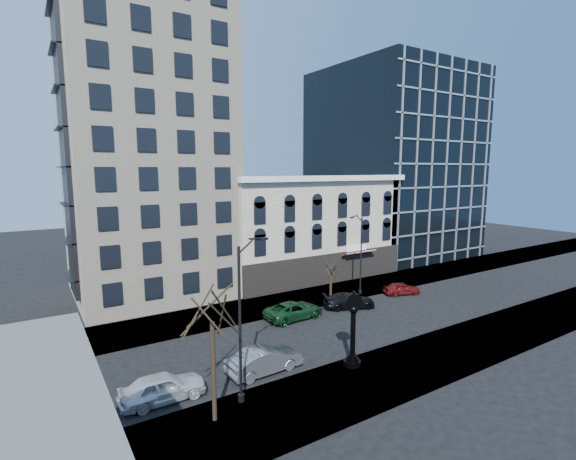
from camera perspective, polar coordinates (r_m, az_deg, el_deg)
ground at (r=33.81m, az=0.79°, el=-14.67°), size 160.00×160.00×0.00m
sidewalk_far at (r=40.28m, az=-5.55°, el=-10.76°), size 160.00×6.00×0.12m
sidewalk_near at (r=28.08m, az=10.30°, el=-19.73°), size 160.00×6.00×0.12m
cream_tower at (r=46.65m, az=-19.23°, el=15.41°), size 15.90×15.40×42.50m
victorian_row at (r=51.52m, az=2.33°, el=0.27°), size 22.60×11.19×12.50m
glass_office at (r=67.89m, az=14.07°, el=8.75°), size 20.00×20.15×28.00m
street_clock at (r=28.90m, az=8.87°, el=-13.60°), size 1.18×1.18×5.19m
street_lamp_near at (r=23.44m, az=-5.43°, el=-6.35°), size 2.40×0.93×9.49m
street_lamp_far at (r=43.43m, az=9.59°, el=-0.50°), size 2.18×0.84×8.63m
bare_tree_near at (r=21.67m, az=-10.41°, el=-9.43°), size 5.03×5.03×8.64m
bare_tree_far at (r=42.43m, az=5.91°, el=-4.89°), size 2.65×2.65×4.55m
warning_sign at (r=23.19m, az=-34.53°, el=-23.02°), size 0.71×0.30×2.28m
car_near_a at (r=26.50m, az=-16.76°, el=-19.89°), size 4.88×1.98×1.66m
car_near_b at (r=28.56m, az=-3.26°, el=-17.33°), size 5.21×2.04×1.69m
car_far_a at (r=37.77m, az=0.83°, el=-10.91°), size 5.65×2.85×1.53m
car_far_b at (r=40.90m, az=8.34°, el=-9.53°), size 5.39×3.69×1.45m
car_far_c at (r=46.26m, az=15.29°, el=-7.71°), size 4.16×2.73×1.32m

